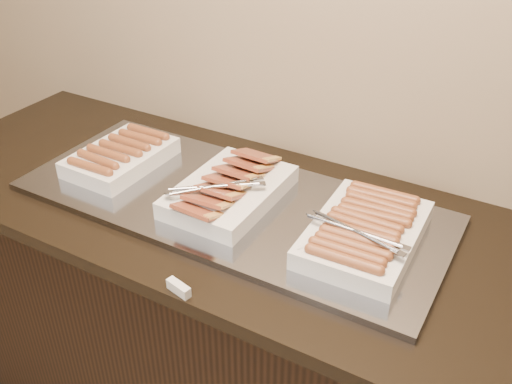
# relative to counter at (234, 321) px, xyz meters

# --- Properties ---
(counter) EXTENTS (2.06, 0.76, 0.90)m
(counter) POSITION_rel_counter_xyz_m (0.00, 0.00, 0.00)
(counter) COLOR black
(counter) RESTS_ON ground
(warming_tray) EXTENTS (1.20, 0.50, 0.02)m
(warming_tray) POSITION_rel_counter_xyz_m (-0.00, 0.00, 0.46)
(warming_tray) COLOR gray
(warming_tray) RESTS_ON counter
(dish_left) EXTENTS (0.22, 0.32, 0.07)m
(dish_left) POSITION_rel_counter_xyz_m (-0.39, 0.00, 0.50)
(dish_left) COLOR silver
(dish_left) RESTS_ON warming_tray
(dish_center) EXTENTS (0.25, 0.39, 0.09)m
(dish_center) POSITION_rel_counter_xyz_m (-0.00, -0.00, 0.50)
(dish_center) COLOR silver
(dish_center) RESTS_ON warming_tray
(dish_right) EXTENTS (0.27, 0.38, 0.08)m
(dish_right) POSITION_rel_counter_xyz_m (0.39, -0.00, 0.50)
(dish_right) COLOR silver
(dish_right) RESTS_ON warming_tray
(label_holder) EXTENTS (0.07, 0.03, 0.03)m
(label_holder) POSITION_rel_counter_xyz_m (0.09, -0.36, 0.46)
(label_holder) COLOR silver
(label_holder) RESTS_ON counter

